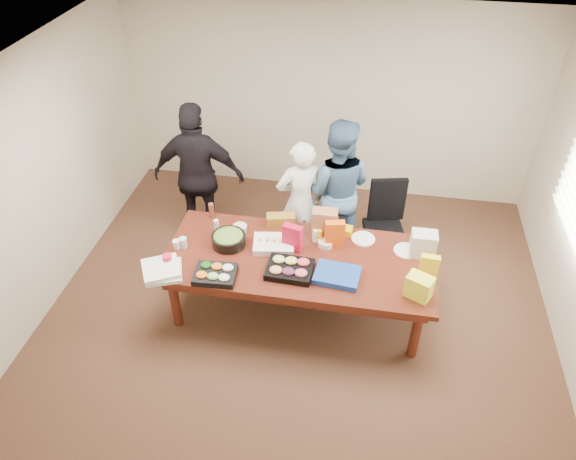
% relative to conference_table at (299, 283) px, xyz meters
% --- Properties ---
extents(floor, '(5.50, 5.00, 0.02)m').
position_rel_conference_table_xyz_m(floor, '(0.00, 0.00, -0.39)').
color(floor, '#47301E').
rests_on(floor, ground).
extents(ceiling, '(5.50, 5.00, 0.02)m').
position_rel_conference_table_xyz_m(ceiling, '(0.00, 0.00, 2.33)').
color(ceiling, white).
rests_on(ceiling, wall_back).
extents(wall_back, '(5.50, 0.04, 2.70)m').
position_rel_conference_table_xyz_m(wall_back, '(0.00, 2.50, 0.98)').
color(wall_back, beige).
rests_on(wall_back, floor).
extents(wall_front, '(5.50, 0.04, 2.70)m').
position_rel_conference_table_xyz_m(wall_front, '(0.00, -2.50, 0.98)').
color(wall_front, beige).
rests_on(wall_front, floor).
extents(wall_left, '(0.04, 5.00, 2.70)m').
position_rel_conference_table_xyz_m(wall_left, '(-2.75, 0.00, 0.98)').
color(wall_left, beige).
rests_on(wall_left, floor).
extents(conference_table, '(2.80, 1.20, 0.75)m').
position_rel_conference_table_xyz_m(conference_table, '(0.00, 0.00, 0.00)').
color(conference_table, '#4C1C0F').
rests_on(conference_table, floor).
extents(office_chair, '(0.62, 0.62, 1.02)m').
position_rel_conference_table_xyz_m(office_chair, '(0.87, 0.96, 0.14)').
color(office_chair, black).
rests_on(office_chair, floor).
extents(person_center, '(0.68, 0.59, 1.59)m').
position_rel_conference_table_xyz_m(person_center, '(-0.13, 0.93, 0.42)').
color(person_center, silver).
rests_on(person_center, floor).
extents(person_right, '(0.88, 0.70, 1.78)m').
position_rel_conference_table_xyz_m(person_right, '(0.26, 1.12, 0.51)').
color(person_right, '#3F6285').
rests_on(person_right, floor).
extents(person_left, '(1.12, 0.52, 1.87)m').
position_rel_conference_table_xyz_m(person_left, '(-1.39, 1.05, 0.56)').
color(person_left, black).
rests_on(person_left, floor).
extents(veggie_tray, '(0.43, 0.35, 0.06)m').
position_rel_conference_table_xyz_m(veggie_tray, '(-0.78, -0.43, 0.41)').
color(veggie_tray, black).
rests_on(veggie_tray, conference_table).
extents(fruit_tray, '(0.47, 0.38, 0.07)m').
position_rel_conference_table_xyz_m(fruit_tray, '(-0.06, -0.23, 0.41)').
color(fruit_tray, black).
rests_on(fruit_tray, conference_table).
extents(sheet_cake, '(0.47, 0.38, 0.07)m').
position_rel_conference_table_xyz_m(sheet_cake, '(-0.29, 0.12, 0.41)').
color(sheet_cake, white).
rests_on(sheet_cake, conference_table).
extents(salad_bowl, '(0.42, 0.42, 0.12)m').
position_rel_conference_table_xyz_m(salad_bowl, '(-0.77, 0.09, 0.43)').
color(salad_bowl, black).
rests_on(salad_bowl, conference_table).
extents(chip_bag_blue, '(0.47, 0.37, 0.07)m').
position_rel_conference_table_xyz_m(chip_bag_blue, '(0.42, -0.23, 0.41)').
color(chip_bag_blue, '#1A3E9F').
rests_on(chip_bag_blue, conference_table).
extents(chip_bag_red, '(0.22, 0.13, 0.30)m').
position_rel_conference_table_xyz_m(chip_bag_red, '(-0.09, 0.13, 0.53)').
color(chip_bag_red, '#B90F2E').
rests_on(chip_bag_red, conference_table).
extents(chip_bag_yellow, '(0.19, 0.09, 0.28)m').
position_rel_conference_table_xyz_m(chip_bag_yellow, '(1.30, -0.07, 0.51)').
color(chip_bag_yellow, yellow).
rests_on(chip_bag_yellow, conference_table).
extents(chip_bag_orange, '(0.22, 0.13, 0.31)m').
position_rel_conference_table_xyz_m(chip_bag_orange, '(0.34, 0.26, 0.53)').
color(chip_bag_orange, '#EC5310').
rests_on(chip_bag_orange, conference_table).
extents(mayo_jar, '(0.13, 0.13, 0.16)m').
position_rel_conference_table_xyz_m(mayo_jar, '(0.15, 0.32, 0.45)').
color(mayo_jar, white).
rests_on(mayo_jar, conference_table).
extents(mustard_bottle, '(0.07, 0.07, 0.16)m').
position_rel_conference_table_xyz_m(mustard_bottle, '(0.17, 0.29, 0.45)').
color(mustard_bottle, yellow).
rests_on(mustard_bottle, conference_table).
extents(dressing_bottle, '(0.07, 0.07, 0.19)m').
position_rel_conference_table_xyz_m(dressing_bottle, '(-1.09, 0.52, 0.47)').
color(dressing_bottle, brown).
rests_on(dressing_bottle, conference_table).
extents(ranch_bottle, '(0.06, 0.06, 0.16)m').
position_rel_conference_table_xyz_m(ranch_bottle, '(-0.96, 0.26, 0.46)').
color(ranch_bottle, silver).
rests_on(ranch_bottle, conference_table).
extents(banana_bunch, '(0.23, 0.15, 0.07)m').
position_rel_conference_table_xyz_m(banana_bunch, '(0.40, 0.49, 0.41)').
color(banana_bunch, '#F8C403').
rests_on(banana_bunch, conference_table).
extents(bread_loaf, '(0.34, 0.20, 0.13)m').
position_rel_conference_table_xyz_m(bread_loaf, '(-0.29, 0.52, 0.44)').
color(bread_loaf, '#956520').
rests_on(bread_loaf, conference_table).
extents(kraft_bag, '(0.27, 0.16, 0.35)m').
position_rel_conference_table_xyz_m(kraft_bag, '(0.21, 0.38, 0.55)').
color(kraft_bag, '#9B5F40').
rests_on(kraft_bag, conference_table).
extents(red_cup, '(0.10, 0.10, 0.13)m').
position_rel_conference_table_xyz_m(red_cup, '(-1.30, -0.34, 0.44)').
color(red_cup, red).
rests_on(red_cup, conference_table).
extents(clear_cup_a, '(0.08, 0.08, 0.10)m').
position_rel_conference_table_xyz_m(clear_cup_a, '(-1.30, -0.07, 0.43)').
color(clear_cup_a, white).
rests_on(clear_cup_a, conference_table).
extents(clear_cup_b, '(0.10, 0.10, 0.11)m').
position_rel_conference_table_xyz_m(clear_cup_b, '(-1.24, -0.04, 0.43)').
color(clear_cup_b, silver).
rests_on(clear_cup_b, conference_table).
extents(pizza_box_lower, '(0.46, 0.46, 0.04)m').
position_rel_conference_table_xyz_m(pizza_box_lower, '(-1.30, -0.47, 0.40)').
color(pizza_box_lower, silver).
rests_on(pizza_box_lower, conference_table).
extents(pizza_box_upper, '(0.48, 0.48, 0.04)m').
position_rel_conference_table_xyz_m(pizza_box_upper, '(-1.32, -0.47, 0.44)').
color(pizza_box_upper, white).
rests_on(pizza_box_upper, pizza_box_lower).
extents(plate_a, '(0.30, 0.30, 0.01)m').
position_rel_conference_table_xyz_m(plate_a, '(1.10, 0.30, 0.38)').
color(plate_a, white).
rests_on(plate_a, conference_table).
extents(plate_b, '(0.32, 0.32, 0.02)m').
position_rel_conference_table_xyz_m(plate_b, '(0.64, 0.41, 0.38)').
color(plate_b, white).
rests_on(plate_b, conference_table).
extents(dip_bowl_a, '(0.21, 0.21, 0.07)m').
position_rel_conference_table_xyz_m(dip_bowl_a, '(0.25, 0.24, 0.41)').
color(dip_bowl_a, silver).
rests_on(dip_bowl_a, conference_table).
extents(dip_bowl_b, '(0.20, 0.20, 0.06)m').
position_rel_conference_table_xyz_m(dip_bowl_b, '(-0.71, 0.33, 0.41)').
color(dip_bowl_b, beige).
rests_on(dip_bowl_b, conference_table).
extents(grocery_bag_white, '(0.26, 0.19, 0.28)m').
position_rel_conference_table_xyz_m(grocery_bag_white, '(1.25, 0.27, 0.51)').
color(grocery_bag_white, silver).
rests_on(grocery_bag_white, conference_table).
extents(grocery_bag_yellow, '(0.29, 0.25, 0.24)m').
position_rel_conference_table_xyz_m(grocery_bag_yellow, '(1.20, -0.35, 0.50)').
color(grocery_bag_yellow, '#E7F531').
rests_on(grocery_bag_yellow, conference_table).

